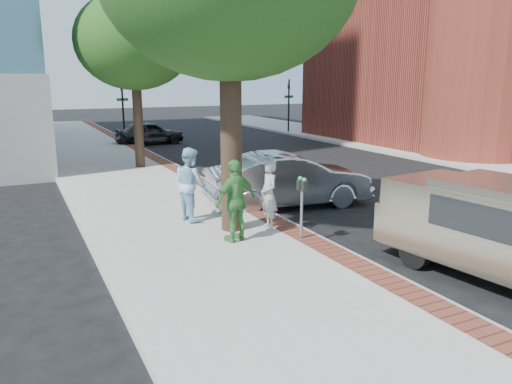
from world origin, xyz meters
TOP-DOWN VIEW (x-y plane):
  - ground at (0.00, 0.00)m, footprint 120.00×120.00m
  - sidewalk at (-1.50, 8.00)m, footprint 5.00×60.00m
  - brick_strip at (0.70, 8.00)m, footprint 0.60×60.00m
  - curb at (1.05, 8.00)m, footprint 0.10×60.00m
  - sidewalk_far at (14.50, 8.00)m, footprint 5.00×60.00m
  - church at (20.98, 13.13)m, footprint 19.00×16.00m
  - signal_near at (0.90, 22.00)m, footprint 0.70×0.15m
  - signal_far at (12.50, 22.00)m, footprint 0.70×0.15m
  - tree_far at (-0.50, 12.00)m, footprint 4.80×4.80m
  - parking_meter at (0.56, 0.49)m, footprint 0.12×0.32m
  - person_gray at (0.23, 1.52)m, footprint 0.47×0.66m
  - person_officer at (-1.23, 3.17)m, footprint 0.90×1.07m
  - person_green at (-0.88, 1.01)m, footprint 1.20×0.74m
  - sedan_silver at (2.09, 3.79)m, footprint 5.17×2.38m
  - bg_car at (2.07, 20.41)m, footprint 4.08×1.84m
  - van at (2.94, -3.15)m, footprint 2.67×5.45m

SIDE VIEW (x-z plane):
  - ground at x=0.00m, z-range 0.00..0.00m
  - sidewalk at x=-1.50m, z-range 0.00..0.15m
  - curb at x=1.05m, z-range 0.00..0.15m
  - sidewalk_far at x=14.50m, z-range 0.00..0.15m
  - brick_strip at x=0.70m, z-range 0.15..0.16m
  - bg_car at x=2.07m, z-range 0.00..1.36m
  - sedan_silver at x=2.09m, z-range 0.00..1.64m
  - person_gray at x=0.23m, z-range 0.15..1.88m
  - van at x=2.94m, z-range 0.09..2.02m
  - person_green at x=-0.88m, z-range 0.15..2.06m
  - person_officer at x=-1.23m, z-range 0.15..2.09m
  - parking_meter at x=0.56m, z-range 0.47..1.94m
  - signal_near at x=0.90m, z-range 0.35..4.15m
  - signal_far at x=12.50m, z-range 0.35..4.15m
  - tree_far at x=-0.50m, z-range 1.73..8.87m
  - church at x=20.98m, z-range -2.94..17.46m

